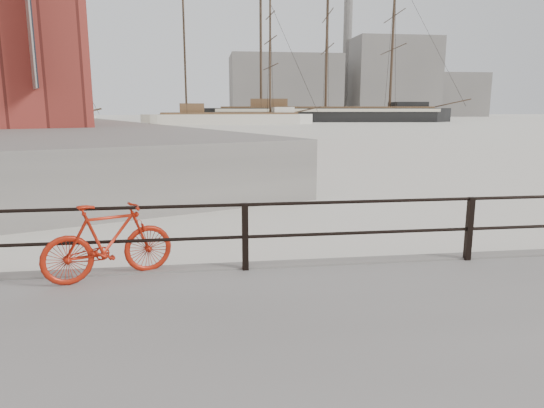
{
  "coord_description": "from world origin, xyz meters",
  "views": [
    {
      "loc": [
        -4.05,
        -6.98,
        2.7
      ],
      "look_at": [
        -2.88,
        1.5,
        1.0
      ],
      "focal_mm": 32.0,
      "sensor_mm": 36.0,
      "label": 1
    }
  ],
  "objects_px": {
    "barque_black": "(325,122)",
    "schooner_mid": "(229,124)",
    "bicycle": "(109,241)",
    "schooner_left": "(14,128)"
  },
  "relations": [
    {
      "from": "schooner_left",
      "to": "barque_black",
      "type": "bearing_deg",
      "value": 16.38
    },
    {
      "from": "barque_black",
      "to": "schooner_mid",
      "type": "distance_m",
      "value": 23.67
    },
    {
      "from": "barque_black",
      "to": "schooner_left",
      "type": "bearing_deg",
      "value": -147.51
    },
    {
      "from": "schooner_mid",
      "to": "barque_black",
      "type": "bearing_deg",
      "value": 29.11
    },
    {
      "from": "bicycle",
      "to": "schooner_left",
      "type": "bearing_deg",
      "value": 87.68
    },
    {
      "from": "schooner_mid",
      "to": "schooner_left",
      "type": "height_order",
      "value": "schooner_mid"
    },
    {
      "from": "barque_black",
      "to": "schooner_mid",
      "type": "height_order",
      "value": "barque_black"
    },
    {
      "from": "schooner_mid",
      "to": "schooner_left",
      "type": "xyz_separation_m",
      "value": [
        -30.53,
        -12.08,
        0.0
      ]
    },
    {
      "from": "barque_black",
      "to": "schooner_mid",
      "type": "bearing_deg",
      "value": -141.43
    },
    {
      "from": "bicycle",
      "to": "barque_black",
      "type": "distance_m",
      "value": 93.95
    }
  ]
}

